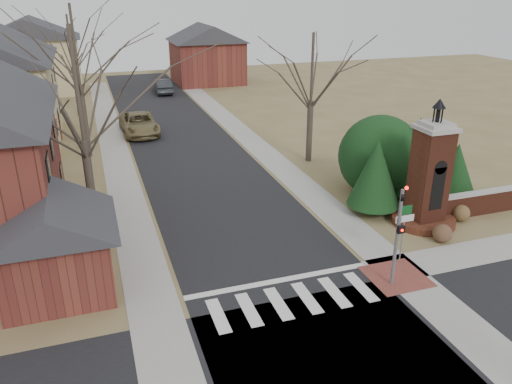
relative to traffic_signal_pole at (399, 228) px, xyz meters
name	(u,v)px	position (x,y,z in m)	size (l,w,h in m)	color
ground	(301,313)	(-4.30, -0.57, -2.59)	(120.00, 120.00, 0.00)	brown
main_street	(186,146)	(-4.30, 21.43, -2.58)	(8.00, 70.00, 0.01)	black
cross_street	(338,366)	(-4.30, -3.57, -2.58)	(120.00, 8.00, 0.01)	black
crosswalk_zone	(293,301)	(-4.30, 0.23, -2.58)	(8.00, 2.20, 0.02)	silver
stop_bar	(279,281)	(-4.30, 1.73, -2.58)	(8.00, 0.35, 0.02)	silver
sidewalk_right_main	(251,140)	(0.90, 21.43, -2.58)	(2.00, 60.00, 0.02)	gray
sidewalk_left	(115,153)	(-9.50, 21.43, -2.58)	(2.00, 60.00, 0.02)	gray
curb_apron	(396,277)	(0.50, 0.43, -2.57)	(2.40, 2.40, 0.02)	brown
traffic_signal_pole	(399,228)	(0.00, 0.00, 0.00)	(0.28, 0.41, 4.50)	slate
sign_post	(404,223)	(1.29, 1.41, -0.64)	(0.90, 0.07, 2.75)	slate
brick_gate_monument	(428,184)	(4.70, 4.42, -0.42)	(3.20, 3.20, 6.47)	#602B1C
brick_garden_wall	(495,200)	(9.20, 4.43, -1.93)	(7.50, 0.50, 1.30)	#602B1C
garage_left	(54,241)	(-12.82, 3.92, -0.35)	(4.80, 4.80, 4.29)	brown
house_distant_left	(31,54)	(-16.31, 47.42, 1.66)	(10.80, 8.80, 8.53)	tan
house_distant_right	(207,52)	(3.69, 47.42, 1.06)	(8.80, 8.80, 7.30)	brown
evergreen_near	(376,173)	(2.90, 6.43, -0.29)	(2.80, 2.80, 4.10)	#473D33
evergreen_mid	(416,154)	(6.20, 7.63, 0.01)	(3.40, 3.40, 4.70)	#473D33
evergreen_far	(456,168)	(8.20, 6.63, -0.69)	(2.40, 2.40, 3.30)	#473D33
evergreen_mass	(380,153)	(4.70, 8.93, -0.19)	(4.80, 4.80, 4.80)	black
bare_tree_0	(75,77)	(-11.30, 8.43, 5.11)	(8.05, 8.05, 11.15)	#473D33
bare_tree_1	(74,40)	(-11.30, 21.43, 5.44)	(8.40, 8.40, 11.64)	#473D33
bare_tree_2	(70,38)	(-11.80, 34.43, 4.44)	(7.35, 7.35, 10.19)	#473D33
bare_tree_3	(312,63)	(3.20, 15.43, 4.10)	(7.00, 7.00, 9.70)	#473D33
pickup_truck	(139,124)	(-7.18, 26.18, -1.75)	(2.77, 6.02, 1.67)	olive
distant_car	(163,86)	(-2.70, 42.31, -1.78)	(1.71, 4.89, 1.61)	#2F3336
dry_shrub_left	(442,233)	(4.30, 2.43, -2.13)	(0.90, 0.90, 0.90)	brown
dry_shrub_right	(461,213)	(6.70, 4.03, -2.14)	(0.89, 0.89, 0.89)	brown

